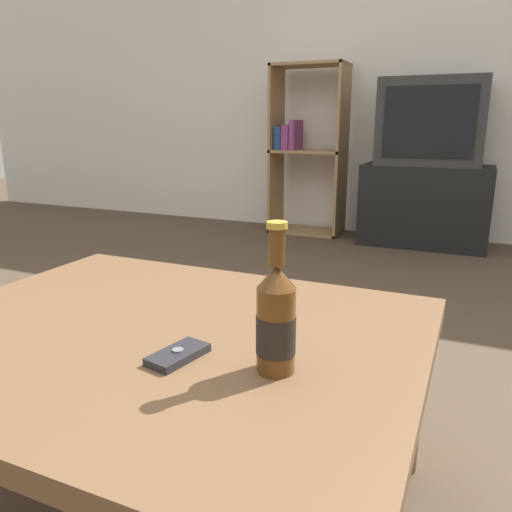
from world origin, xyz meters
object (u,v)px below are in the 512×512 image
object	(u,v)px
bookshelf	(305,149)
beer_bottle	(276,319)
tv_stand	(424,206)
television	(432,122)
cell_phone	(178,355)

from	to	relation	value
bookshelf	beer_bottle	xyz separation A→B (m)	(0.92, -2.88, -0.11)
tv_stand	television	xyz separation A→B (m)	(-0.00, -0.00, 0.54)
tv_stand	cell_phone	bearing A→B (deg)	-92.51
tv_stand	beer_bottle	xyz separation A→B (m)	(0.04, -2.82, 0.24)
television	beer_bottle	world-z (taller)	television
tv_stand	bookshelf	world-z (taller)	bookshelf
television	cell_phone	world-z (taller)	television
television	bookshelf	distance (m)	0.90
bookshelf	beer_bottle	world-z (taller)	bookshelf
tv_stand	cell_phone	size ratio (longest dim) A/B	6.96
beer_bottle	cell_phone	world-z (taller)	beer_bottle
tv_stand	beer_bottle	bearing A→B (deg)	-89.14
television	beer_bottle	xyz separation A→B (m)	(0.04, -2.81, -0.30)
cell_phone	beer_bottle	bearing A→B (deg)	21.25
cell_phone	bookshelf	bearing A→B (deg)	116.17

